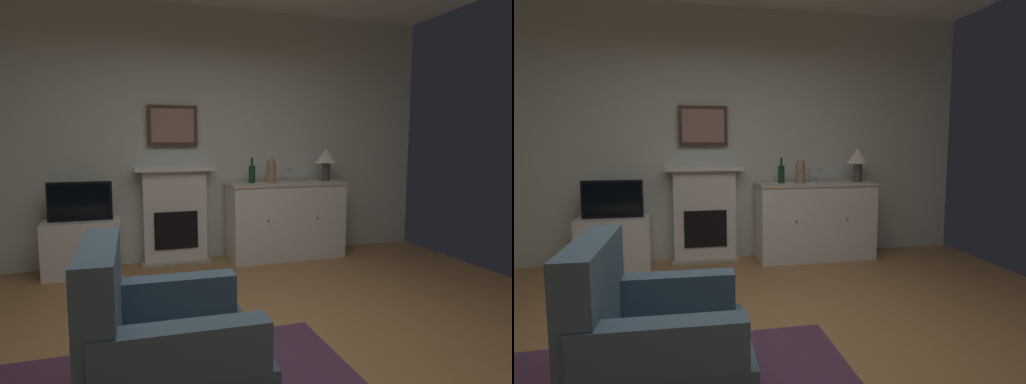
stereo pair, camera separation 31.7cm
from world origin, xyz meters
TOP-DOWN VIEW (x-y plane):
  - ground_plane at (0.00, 0.00)m, footprint 5.87×5.27m
  - wall_rear at (0.00, 2.61)m, footprint 5.87×0.06m
  - fireplace_unit at (-0.24, 2.48)m, footprint 0.87×0.30m
  - framed_picture at (-0.24, 2.52)m, footprint 0.55×0.04m
  - sideboard_cabinet at (1.04, 2.30)m, footprint 1.39×0.49m
  - table_lamp at (1.55, 2.30)m, footprint 0.26×0.26m
  - wine_bottle at (0.63, 2.34)m, footprint 0.08×0.08m
  - wine_glass_left at (0.97, 2.33)m, footprint 0.07×0.07m
  - wine_glass_center at (1.08, 2.31)m, footprint 0.07×0.07m
  - vase_decorative at (0.83, 2.25)m, footprint 0.11×0.11m
  - tv_cabinet at (-1.22, 2.32)m, footprint 0.75×0.42m
  - tv_set at (-1.22, 2.29)m, footprint 0.62×0.07m
  - armchair at (-0.67, -0.38)m, footprint 0.84×0.80m

SIDE VIEW (x-z plane):
  - ground_plane at x=0.00m, z-range -0.10..0.00m
  - tv_cabinet at x=-1.22m, z-range 0.00..0.57m
  - armchair at x=-0.67m, z-range -0.08..0.84m
  - sideboard_cabinet at x=1.04m, z-range 0.00..0.90m
  - fireplace_unit at x=-0.24m, z-range 0.00..1.10m
  - tv_set at x=-1.22m, z-range 0.57..0.97m
  - wine_bottle at x=0.63m, z-range 0.86..1.15m
  - wine_glass_left at x=0.97m, z-range 0.94..1.11m
  - wine_glass_center at x=1.08m, z-range 0.94..1.11m
  - vase_decorative at x=0.83m, z-range 0.90..1.18m
  - table_lamp at x=1.55m, z-range 0.98..1.38m
  - wall_rear at x=0.00m, z-range 0.00..2.89m
  - framed_picture at x=-0.24m, z-range 1.33..1.78m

